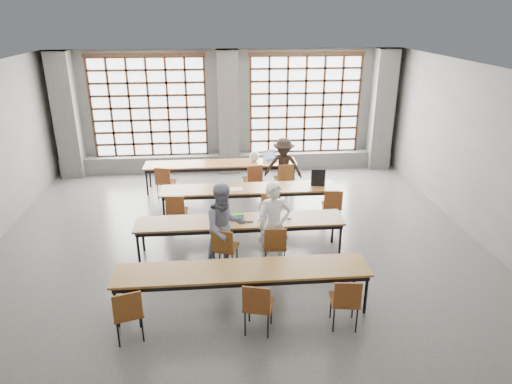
% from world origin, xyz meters
% --- Properties ---
extents(floor, '(11.00, 11.00, 0.00)m').
position_xyz_m(floor, '(0.00, 0.00, 0.00)').
color(floor, '#50504D').
rests_on(floor, ground).
extents(ceiling, '(11.00, 11.00, 0.00)m').
position_xyz_m(ceiling, '(0.00, 0.00, 3.50)').
color(ceiling, silver).
rests_on(ceiling, floor).
extents(wall_back, '(10.00, 0.00, 10.00)m').
position_xyz_m(wall_back, '(0.00, 5.50, 1.75)').
color(wall_back, '#5B5B59').
rests_on(wall_back, floor).
extents(wall_right, '(0.00, 11.00, 11.00)m').
position_xyz_m(wall_right, '(5.00, 0.00, 1.75)').
color(wall_right, '#5B5B59').
rests_on(wall_right, floor).
extents(column_left, '(0.60, 0.55, 3.50)m').
position_xyz_m(column_left, '(-4.50, 5.22, 1.75)').
color(column_left, '#50504E').
rests_on(column_left, floor).
extents(column_mid, '(0.60, 0.55, 3.50)m').
position_xyz_m(column_mid, '(0.00, 5.22, 1.75)').
color(column_mid, '#50504E').
rests_on(column_mid, floor).
extents(column_right, '(0.60, 0.55, 3.50)m').
position_xyz_m(column_right, '(4.50, 5.22, 1.75)').
color(column_right, '#50504E').
rests_on(column_right, floor).
extents(window_left, '(3.32, 0.12, 3.00)m').
position_xyz_m(window_left, '(-2.25, 5.42, 1.90)').
color(window_left, white).
rests_on(window_left, wall_back).
extents(window_right, '(3.32, 0.12, 3.00)m').
position_xyz_m(window_right, '(2.25, 5.42, 1.90)').
color(window_right, white).
rests_on(window_right, wall_back).
extents(sill_ledge, '(9.80, 0.35, 0.50)m').
position_xyz_m(sill_ledge, '(0.00, 5.30, 0.25)').
color(sill_ledge, '#50504E').
rests_on(sill_ledge, floor).
extents(desk_row_a, '(4.00, 0.70, 0.73)m').
position_xyz_m(desk_row_a, '(-0.28, 3.79, 0.66)').
color(desk_row_a, brown).
rests_on(desk_row_a, floor).
extents(desk_row_b, '(4.00, 0.70, 0.73)m').
position_xyz_m(desk_row_b, '(0.34, 1.92, 0.66)').
color(desk_row_b, brown).
rests_on(desk_row_b, floor).
extents(desk_row_c, '(4.00, 0.70, 0.73)m').
position_xyz_m(desk_row_c, '(0.03, 0.22, 0.66)').
color(desk_row_c, brown).
rests_on(desk_row_c, floor).
extents(desk_row_d, '(4.00, 0.70, 0.73)m').
position_xyz_m(desk_row_d, '(-0.03, -1.57, 0.66)').
color(desk_row_d, brown).
rests_on(desk_row_d, floor).
extents(chair_back_left, '(0.52, 0.52, 0.88)m').
position_xyz_m(chair_back_left, '(-1.70, 3.16, 0.54)').
color(chair_back_left, brown).
rests_on(chair_back_left, floor).
extents(chair_back_mid, '(0.51, 0.51, 0.88)m').
position_xyz_m(chair_back_mid, '(0.54, 3.16, 0.54)').
color(chair_back_mid, brown).
rests_on(chair_back_mid, floor).
extents(chair_back_right, '(0.50, 0.50, 0.88)m').
position_xyz_m(chair_back_right, '(1.34, 3.16, 0.54)').
color(chair_back_right, brown).
rests_on(chair_back_right, floor).
extents(chair_mid_left, '(0.46, 0.47, 0.88)m').
position_xyz_m(chair_mid_left, '(-1.27, 1.29, 0.54)').
color(chair_mid_left, brown).
rests_on(chair_mid_left, floor).
extents(chair_mid_centre, '(0.43, 0.43, 0.88)m').
position_xyz_m(chair_mid_centre, '(0.74, 1.29, 0.54)').
color(chair_mid_centre, brown).
rests_on(chair_mid_centre, floor).
extents(chair_mid_right, '(0.47, 0.48, 0.88)m').
position_xyz_m(chair_mid_right, '(2.13, 1.29, 0.54)').
color(chair_mid_right, brown).
rests_on(chair_mid_right, floor).
extents(chair_front_left, '(0.53, 0.53, 0.88)m').
position_xyz_m(chair_front_left, '(-0.29, -0.41, 0.54)').
color(chair_front_left, brown).
rests_on(chair_front_left, floor).
extents(chair_front_right, '(0.43, 0.44, 0.88)m').
position_xyz_m(chair_front_right, '(0.63, -0.41, 0.54)').
color(chair_front_right, brown).
rests_on(chair_front_right, floor).
extents(chair_near_left, '(0.52, 0.52, 0.88)m').
position_xyz_m(chair_near_left, '(-1.71, -2.20, 0.54)').
color(chair_near_left, brown).
rests_on(chair_near_left, floor).
extents(chair_near_mid, '(0.51, 0.52, 0.88)m').
position_xyz_m(chair_near_mid, '(0.15, -2.20, 0.54)').
color(chair_near_mid, maroon).
rests_on(chair_near_mid, floor).
extents(chair_near_right, '(0.47, 0.47, 0.88)m').
position_xyz_m(chair_near_right, '(1.46, -2.20, 0.54)').
color(chair_near_right, brown).
rests_on(chair_near_right, floor).
extents(student_male, '(0.65, 0.47, 1.66)m').
position_xyz_m(student_male, '(0.63, -0.28, 0.83)').
color(student_male, white).
rests_on(student_male, floor).
extents(student_female, '(0.96, 0.85, 1.66)m').
position_xyz_m(student_female, '(-0.27, -0.28, 0.83)').
color(student_female, navy).
rests_on(student_female, floor).
extents(student_back, '(1.08, 0.79, 1.50)m').
position_xyz_m(student_back, '(1.32, 3.29, 0.75)').
color(student_back, black).
rests_on(student_back, floor).
extents(laptop_front, '(0.42, 0.37, 0.26)m').
position_xyz_m(laptop_front, '(0.60, 0.33, 0.79)').
color(laptop_front, '#AAAAAF').
rests_on(laptop_front, desk_row_c).
extents(laptop_back, '(0.44, 0.41, 0.26)m').
position_xyz_m(laptop_back, '(1.05, 3.90, 0.79)').
color(laptop_back, '#B4B5B9').
rests_on(laptop_back, desk_row_a).
extents(mouse, '(0.10, 0.07, 0.04)m').
position_xyz_m(mouse, '(0.98, 0.20, 0.75)').
color(mouse, silver).
rests_on(mouse, desk_row_c).
extents(green_box, '(0.26, 0.12, 0.09)m').
position_xyz_m(green_box, '(-0.02, 0.30, 0.78)').
color(green_box, green).
rests_on(green_box, desk_row_c).
extents(phone, '(0.13, 0.07, 0.01)m').
position_xyz_m(phone, '(0.21, 0.12, 0.74)').
color(phone, black).
rests_on(phone, desk_row_c).
extents(paper_sheet_a, '(0.31, 0.23, 0.00)m').
position_xyz_m(paper_sheet_a, '(-0.26, 1.97, 0.73)').
color(paper_sheet_a, silver).
rests_on(paper_sheet_a, desk_row_b).
extents(paper_sheet_b, '(0.30, 0.21, 0.00)m').
position_xyz_m(paper_sheet_b, '(0.04, 1.87, 0.73)').
color(paper_sheet_b, silver).
rests_on(paper_sheet_b, desk_row_b).
extents(backpack, '(0.35, 0.25, 0.40)m').
position_xyz_m(backpack, '(1.94, 1.97, 0.93)').
color(backpack, black).
rests_on(backpack, desk_row_b).
extents(plastic_bag, '(0.27, 0.22, 0.29)m').
position_xyz_m(plastic_bag, '(0.62, 3.84, 0.87)').
color(plastic_bag, silver).
rests_on(plastic_bag, desk_row_a).
extents(red_pouch, '(0.21, 0.09, 0.06)m').
position_xyz_m(red_pouch, '(-1.73, -2.12, 0.50)').
color(red_pouch, '#AB1E15').
rests_on(red_pouch, chair_near_left).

